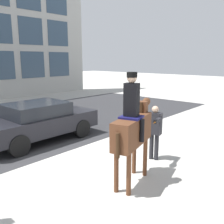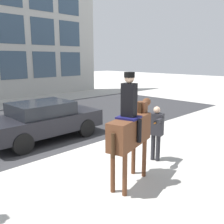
{
  "view_description": "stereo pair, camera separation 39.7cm",
  "coord_description": "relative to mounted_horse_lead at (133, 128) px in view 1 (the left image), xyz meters",
  "views": [
    {
      "loc": [
        -4.62,
        -5.82,
        3.03
      ],
      "look_at": [
        0.31,
        -1.44,
        1.61
      ],
      "focal_mm": 40.0,
      "sensor_mm": 36.0,
      "label": 1
    },
    {
      "loc": [
        -4.34,
        -6.11,
        3.03
      ],
      "look_at": [
        0.31,
        -1.44,
        1.61
      ],
      "focal_mm": 40.0,
      "sensor_mm": 36.0,
      "label": 2
    }
  ],
  "objects": [
    {
      "name": "road_surface",
      "position": [
        0.01,
        7.13,
        -1.41
      ],
      "size": [
        23.99,
        8.5,
        0.01
      ],
      "color": "#2D2D30",
      "rests_on": "ground_plane"
    },
    {
      "name": "mounted_horse_lead",
      "position": [
        0.0,
        0.0,
        0.0
      ],
      "size": [
        1.95,
        0.82,
        2.73
      ],
      "rotation": [
        0.0,
        0.0,
        0.26
      ],
      "color": "#59331E",
      "rests_on": "ground_plane"
    },
    {
      "name": "street_car_near_lane",
      "position": [
        0.28,
        4.57,
        -0.64
      ],
      "size": [
        4.24,
        1.98,
        1.45
      ],
      "color": "black",
      "rests_on": "ground_plane"
    },
    {
      "name": "pedestrian_bystander",
      "position": [
        1.6,
        0.38,
        -0.44
      ],
      "size": [
        0.81,
        0.58,
        1.66
      ],
      "rotation": [
        0.0,
        0.0,
        -2.9
      ],
      "color": "#232328",
      "rests_on": "ground_plane"
    },
    {
      "name": "ground_plane",
      "position": [
        0.01,
        2.38,
        -1.41
      ],
      "size": [
        80.0,
        80.0,
        0.0
      ],
      "primitive_type": "plane",
      "color": "#B2AFA8"
    }
  ]
}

